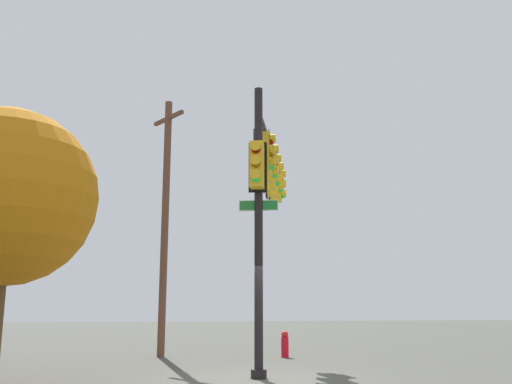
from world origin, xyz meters
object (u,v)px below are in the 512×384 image
signal_pole_assembly (268,179)px  tree_near (7,197)px  fire_hydrant (285,344)px  utility_pole (165,219)px

signal_pole_assembly → tree_near: bearing=111.0°
tree_near → fire_hydrant: bearing=-51.7°
signal_pole_assembly → utility_pole: (4.56, 2.56, -0.49)m
utility_pole → tree_near: 7.82m
fire_hydrant → tree_near: (-5.90, 7.49, 3.42)m
utility_pole → fire_hydrant: size_ratio=10.55×
fire_hydrant → tree_near: 10.13m
signal_pole_assembly → tree_near: signal_pole_assembly is taller
signal_pole_assembly → utility_pole: bearing=29.4°
utility_pole → signal_pole_assembly: bearing=-150.6°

